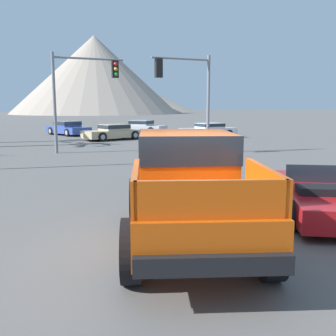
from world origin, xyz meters
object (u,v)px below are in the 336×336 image
(parked_car_white, at_px, (209,130))
(traffic_light_main, at_px, (83,83))
(parked_car_blue, at_px, (68,128))
(parked_car_silver, at_px, (142,127))
(parked_car_tan, at_px, (113,132))
(orange_pickup_truck, at_px, (188,180))
(red_convertible_car, at_px, (323,196))
(traffic_light_crosswalk, at_px, (186,85))

(parked_car_white, xyz_separation_m, traffic_light_main, (-10.56, -5.24, 3.04))
(parked_car_blue, distance_m, traffic_light_main, 12.90)
(parked_car_silver, relative_size, traffic_light_main, 0.82)
(parked_car_tan, height_order, parked_car_blue, parked_car_blue)
(orange_pickup_truck, xyz_separation_m, parked_car_white, (11.62, 19.92, -0.54))
(orange_pickup_truck, height_order, red_convertible_car, orange_pickup_truck)
(parked_car_silver, relative_size, parked_car_blue, 0.89)
(orange_pickup_truck, bearing_deg, traffic_light_main, 106.12)
(parked_car_silver, height_order, parked_car_blue, parked_car_silver)
(orange_pickup_truck, bearing_deg, parked_car_blue, 105.62)
(red_convertible_car, relative_size, parked_car_blue, 1.00)
(traffic_light_main, bearing_deg, red_convertible_car, -80.04)
(orange_pickup_truck, height_order, parked_car_tan, orange_pickup_truck)
(orange_pickup_truck, bearing_deg, red_convertible_car, 24.05)
(parked_car_tan, bearing_deg, parked_car_blue, 6.38)
(parked_car_white, distance_m, traffic_light_crosswalk, 10.53)
(orange_pickup_truck, xyz_separation_m, parked_car_silver, (8.57, 26.52, -0.54))
(orange_pickup_truck, relative_size, parked_car_white, 1.25)
(red_convertible_car, bearing_deg, traffic_light_main, 130.67)
(parked_car_silver, bearing_deg, traffic_light_crosswalk, 35.51)
(parked_car_white, bearing_deg, parked_car_tan, 74.30)
(parked_car_white, height_order, parked_car_silver, parked_car_silver)
(red_convertible_car, xyz_separation_m, traffic_light_main, (-2.54, 14.44, 3.21))
(orange_pickup_truck, height_order, traffic_light_main, traffic_light_main)
(parked_car_tan, bearing_deg, traffic_light_main, 137.78)
(parked_car_silver, xyz_separation_m, traffic_light_crosswalk, (-2.90, -14.78, 2.91))
(parked_car_tan, distance_m, parked_car_blue, 6.26)
(parked_car_blue, bearing_deg, parked_car_tan, 90.77)
(parked_car_blue, relative_size, traffic_light_main, 0.92)
(red_convertible_car, distance_m, parked_car_tan, 21.12)
(traffic_light_main, bearing_deg, parked_car_white, 26.40)
(parked_car_tan, relative_size, parked_car_blue, 0.98)
(parked_car_white, bearing_deg, orange_pickup_truck, 145.30)
(red_convertible_car, height_order, parked_car_tan, parked_car_tan)
(parked_car_white, height_order, parked_car_tan, parked_car_white)
(red_convertible_car, distance_m, parked_car_blue, 26.97)
(parked_car_white, relative_size, traffic_light_crosswalk, 0.87)
(orange_pickup_truck, height_order, parked_car_white, orange_pickup_truck)
(red_convertible_car, distance_m, traffic_light_crosswalk, 12.09)
(parked_car_tan, distance_m, traffic_light_main, 8.09)
(orange_pickup_truck, distance_m, traffic_light_main, 14.93)
(red_convertible_car, bearing_deg, parked_car_blue, 123.67)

